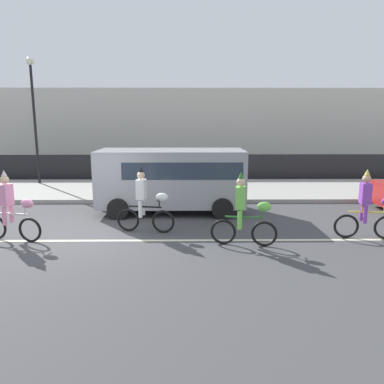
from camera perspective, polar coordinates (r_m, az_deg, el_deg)
ground_plane at (r=11.02m, az=-15.43°, el=-6.35°), size 80.00×80.00×0.00m
road_centre_line at (r=10.56m, az=-16.12°, el=-7.13°), size 36.00×0.14×0.01m
sidewalk_curb at (r=17.18m, az=-9.99°, el=0.35°), size 60.00×5.00×0.15m
fence_line at (r=19.91m, az=-8.71°, el=3.67°), size 40.00×0.08×1.40m
building_backdrop at (r=28.16m, az=-0.79°, el=9.75°), size 28.00×8.00×5.14m
parade_cyclist_pink at (r=11.02m, az=-25.83°, el=-2.54°), size 1.69×0.56×1.92m
parade_cyclist_zebra at (r=10.77m, az=-7.09°, el=-1.78°), size 1.70×0.53×1.92m
parade_cyclist_lime at (r=9.66m, az=8.02°, el=-3.31°), size 1.71×0.53×1.92m
parade_cyclist_purple at (r=11.16m, az=25.30°, el=-2.33°), size 1.71×0.51×1.92m
parked_van_grey at (r=13.01m, az=-2.84°, el=2.47°), size 5.00×2.22×2.18m
street_lamp_post at (r=19.51m, az=-23.04°, el=12.46°), size 0.36×0.36×5.86m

